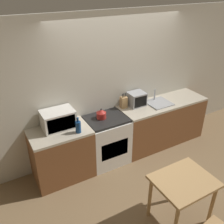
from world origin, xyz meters
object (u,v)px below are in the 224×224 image
Objects in this scene: microwave at (58,119)px; bottle at (78,127)px; toaster_oven at (137,99)px; kettle at (101,114)px; dining_table at (183,187)px; stove_range at (106,140)px.

microwave is 0.36m from bottle.
microwave is 1.53m from toaster_oven.
kettle is 0.36× the size of microwave.
stove_range is at bearing 98.68° from dining_table.
kettle is at bearing -172.13° from toaster_oven.
bottle is (-0.51, -0.22, 0.02)m from kettle.
dining_table is (0.32, -1.69, -0.36)m from kettle.
bottle is 0.85× the size of toaster_oven.
stove_range is 0.54m from kettle.
toaster_oven is (1.31, 0.33, 0.03)m from bottle.
toaster_oven reaches higher than kettle.
bottle is (-0.58, -0.18, 0.55)m from stove_range.
microwave is at bearing -178.40° from toaster_oven.
kettle reaches higher than dining_table.
stove_range is 1.01m from microwave.
microwave reaches higher than bottle.
stove_range is 1.18× the size of dining_table.
toaster_oven is 1.91m from dining_table.
toaster_oven is at bearing 7.87° from kettle.
dining_table is at bearing -81.32° from stove_range.
toaster_oven is (1.53, 0.04, -0.02)m from microwave.
microwave is (-0.80, 0.11, 0.60)m from stove_range.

